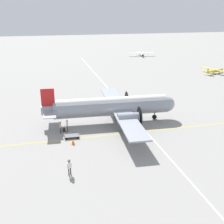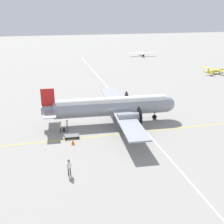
% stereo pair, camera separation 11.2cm
% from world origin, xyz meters
% --- Properties ---
extents(ground_plane, '(300.00, 300.00, 0.00)m').
position_xyz_m(ground_plane, '(0.00, 0.00, 0.00)').
color(ground_plane, gray).
extents(apron_line_eastwest, '(120.00, 0.16, 0.01)m').
position_xyz_m(apron_line_eastwest, '(0.00, 4.39, 0.00)').
color(apron_line_eastwest, gold).
rests_on(apron_line_eastwest, ground_plane).
extents(apron_line_northsouth, '(0.16, 120.00, 0.01)m').
position_xyz_m(apron_line_northsouth, '(-3.71, 0.00, 0.00)').
color(apron_line_northsouth, silver).
rests_on(apron_line_northsouth, ground_plane).
extents(airliner_main, '(19.58, 22.34, 5.56)m').
position_xyz_m(airliner_main, '(-0.38, 0.02, 2.45)').
color(airliner_main, '#9399A3').
rests_on(airliner_main, ground_plane).
extents(crew_foreground, '(0.48, 0.39, 1.68)m').
position_xyz_m(crew_foreground, '(7.52, 12.68, 1.05)').
color(crew_foreground, '#2D2D33').
rests_on(crew_foreground, ground_plane).
extents(passenger_boarding, '(0.27, 0.59, 1.72)m').
position_xyz_m(passenger_boarding, '(6.72, 1.82, 1.05)').
color(passenger_boarding, '#473D2D').
rests_on(passenger_boarding, ground_plane).
extents(ramp_agent, '(0.26, 0.55, 1.65)m').
position_xyz_m(ramp_agent, '(7.66, 2.04, 1.01)').
color(ramp_agent, '#2D2D33').
rests_on(ramp_agent, ground_plane).
extents(suitcase_near_door, '(0.36, 0.13, 0.57)m').
position_xyz_m(suitcase_near_door, '(7.19, 1.89, 0.27)').
color(suitcase_near_door, '#232328').
rests_on(suitcase_near_door, ground_plane).
extents(baggage_cart, '(1.98, 1.20, 0.56)m').
position_xyz_m(baggage_cart, '(6.39, 3.96, 0.28)').
color(baggage_cart, '#56565B').
rests_on(baggage_cart, ground_plane).
extents(light_aircraft_distant, '(6.63, 8.56, 1.77)m').
position_xyz_m(light_aircraft_distant, '(-33.85, -25.82, 0.77)').
color(light_aircraft_distant, yellow).
rests_on(light_aircraft_distant, ground_plane).
extents(light_aircraft_taxiing, '(9.42, 7.06, 1.84)m').
position_xyz_m(light_aircraft_taxiing, '(-25.04, -57.95, 0.79)').
color(light_aircraft_taxiing, white).
rests_on(light_aircraft_taxiing, ground_plane).
extents(traffic_cone, '(0.49, 0.49, 0.64)m').
position_xyz_m(traffic_cone, '(6.42, 5.92, 0.30)').
color(traffic_cone, orange).
rests_on(traffic_cone, ground_plane).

